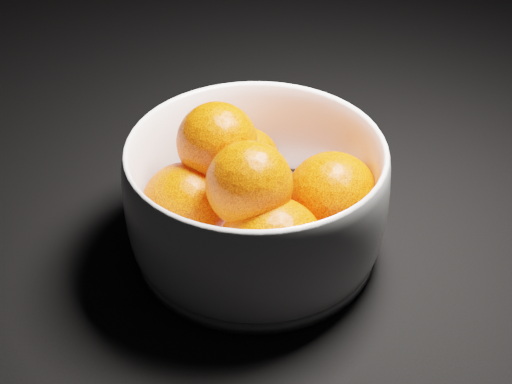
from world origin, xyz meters
TOP-DOWN VIEW (x-y plane):
  - bowl at (0.08, 0.25)m, footprint 0.23×0.23m
  - orange_pile at (0.08, 0.24)m, footprint 0.19×0.19m

SIDE VIEW (x-z plane):
  - bowl at x=0.08m, z-range 0.00..0.11m
  - orange_pile at x=0.08m, z-range 0.00..0.13m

